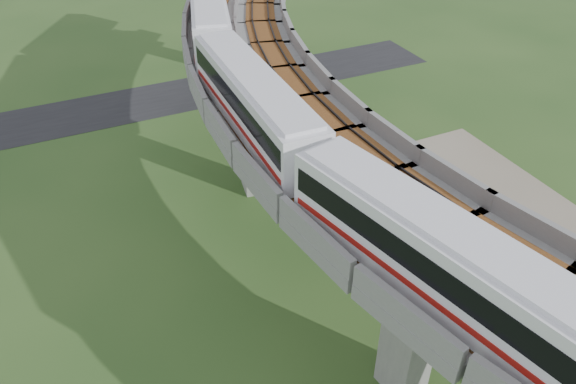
# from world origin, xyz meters

# --- Properties ---
(ground) EXTENTS (160.00, 160.00, 0.00)m
(ground) POSITION_xyz_m (0.00, 0.00, 0.00)
(ground) COLOR #2E5120
(ground) RESTS_ON ground
(dirt_lot) EXTENTS (18.00, 26.00, 0.04)m
(dirt_lot) POSITION_xyz_m (14.00, -2.00, 0.02)
(dirt_lot) COLOR #7F715D
(dirt_lot) RESTS_ON ground
(asphalt_road) EXTENTS (60.00, 8.00, 0.03)m
(asphalt_road) POSITION_xyz_m (0.00, 30.00, 0.01)
(asphalt_road) COLOR #232326
(asphalt_road) RESTS_ON ground
(viaduct) EXTENTS (19.58, 73.98, 11.40)m
(viaduct) POSITION_xyz_m (3.84, 0.00, 9.05)
(viaduct) COLOR #99968E
(viaduct) RESTS_ON ground
(metro_train) EXTENTS (15.42, 60.62, 3.64)m
(metro_train) POSITION_xyz_m (1.01, 8.87, 12.31)
(metro_train) COLOR white
(metro_train) RESTS_ON ground
(fence) EXTENTS (3.87, 38.73, 1.50)m
(fence) POSITION_xyz_m (9.75, 0.00, 0.75)
(fence) COLOR #2D382D
(fence) RESTS_ON ground
(tree_0) EXTENTS (2.27, 2.27, 2.70)m
(tree_0) POSITION_xyz_m (11.83, 24.21, 1.73)
(tree_0) COLOR #382314
(tree_0) RESTS_ON ground
(tree_1) EXTENTS (3.15, 3.15, 3.56)m
(tree_1) POSITION_xyz_m (8.18, 13.88, 2.22)
(tree_1) COLOR #382314
(tree_1) RESTS_ON ground
(tree_2) EXTENTS (2.73, 2.73, 2.93)m
(tree_2) POSITION_xyz_m (7.06, 3.48, 1.77)
(tree_2) COLOR #382314
(tree_2) RESTS_ON ground
(tree_3) EXTENTS (1.83, 1.83, 2.53)m
(tree_3) POSITION_xyz_m (6.82, -6.44, 1.74)
(tree_3) COLOR #382314
(tree_3) RESTS_ON ground
(car_white) EXTENTS (2.26, 3.95, 1.26)m
(car_white) POSITION_xyz_m (10.89, -6.88, 0.67)
(car_white) COLOR silver
(car_white) RESTS_ON dirt_lot
(car_red) EXTENTS (3.62, 2.52, 1.13)m
(car_red) POSITION_xyz_m (13.78, -4.10, 0.61)
(car_red) COLOR #A30F1C
(car_red) RESTS_ON dirt_lot
(car_dark) EXTENTS (5.04, 3.59, 1.35)m
(car_dark) POSITION_xyz_m (10.27, 2.02, 0.72)
(car_dark) COLOR black
(car_dark) RESTS_ON dirt_lot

